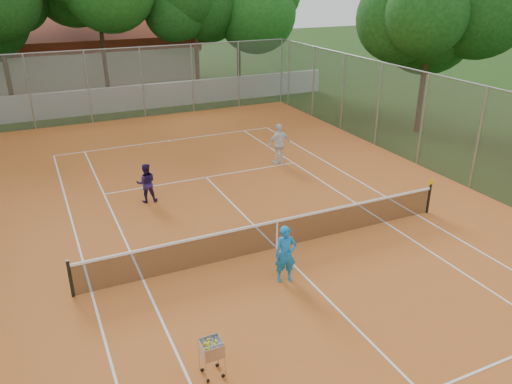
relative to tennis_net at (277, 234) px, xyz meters
name	(u,v)px	position (x,y,z in m)	size (l,w,h in m)	color
ground	(277,249)	(0.00, 0.00, -0.51)	(120.00, 120.00, 0.00)	#17330E
court_pad	(277,248)	(0.00, 0.00, -0.50)	(18.00, 34.00, 0.02)	#C16325
court_lines	(277,248)	(0.00, 0.00, -0.49)	(10.98, 23.78, 0.01)	white
tennis_net	(277,234)	(0.00, 0.00, 0.00)	(11.88, 0.10, 0.98)	black
perimeter_fence	(278,189)	(0.00, 0.00, 1.49)	(18.00, 34.00, 4.00)	slate
boundary_wall	(137,97)	(0.00, 19.00, 0.24)	(26.00, 0.30, 1.50)	silver
clubhouse	(79,54)	(-2.00, 29.00, 1.69)	(16.40, 9.00, 4.40)	beige
tropical_trees	(120,21)	(0.00, 22.00, 4.49)	(29.00, 19.00, 10.00)	#0D350E
player_near	(286,254)	(-0.59, -1.65, 0.32)	(0.59, 0.39, 1.63)	#1675C0
player_far_left	(146,183)	(-2.75, 5.06, 0.25)	(0.72, 0.56, 1.47)	#25184A
player_far_right	(279,144)	(3.48, 6.59, 0.42)	(1.07, 0.44, 1.82)	white
ball_hopper	(212,357)	(-3.62, -4.13, -0.02)	(0.45, 0.45, 0.94)	#B0B1B7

